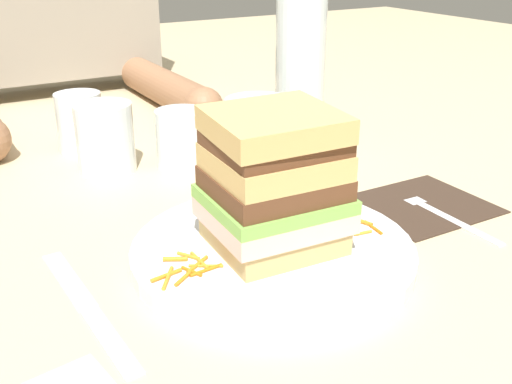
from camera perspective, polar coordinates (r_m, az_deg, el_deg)
ground_plane at (r=0.56m, az=-0.16°, el=-5.84°), size 3.00×3.00×0.00m
main_plate at (r=0.55m, az=1.60°, el=-5.61°), size 0.26×0.26×0.02m
sandwich at (r=0.52m, az=1.67°, el=0.93°), size 0.12×0.11×0.13m
carrot_shred_0 at (r=0.53m, az=-7.81°, el=-6.05°), size 0.02×0.01×0.00m
carrot_shred_1 at (r=0.51m, az=-5.54°, el=-6.82°), size 0.03×0.02×0.00m
carrot_shred_2 at (r=0.52m, az=-5.33°, el=-6.46°), size 0.00×0.03×0.00m
carrot_shred_3 at (r=0.50m, az=-8.32°, el=-8.02°), size 0.02×0.03×0.00m
carrot_shred_4 at (r=0.50m, az=-6.90°, el=-8.10°), size 0.02×0.01×0.00m
carrot_shred_5 at (r=0.53m, az=-6.54°, el=-5.84°), size 0.01×0.02×0.00m
carrot_shred_6 at (r=0.50m, az=-8.45°, el=-7.77°), size 0.03×0.01×0.00m
carrot_shred_7 at (r=0.50m, az=-6.08°, el=-7.44°), size 0.01×0.02×0.00m
carrot_shred_8 at (r=0.51m, az=-4.73°, el=-6.95°), size 0.03×0.02×0.00m
carrot_shred_9 at (r=0.51m, az=-4.73°, el=-7.34°), size 0.03×0.01×0.00m
carrot_shred_10 at (r=0.58m, az=10.98°, el=-3.29°), size 0.01×0.03×0.00m
carrot_shred_11 at (r=0.59m, az=7.01°, el=-2.80°), size 0.01×0.03×0.00m
carrot_shred_12 at (r=0.60m, az=8.87°, el=-2.17°), size 0.00×0.03×0.00m
carrot_shred_13 at (r=0.59m, az=10.10°, el=-2.80°), size 0.01×0.02×0.00m
carrot_shred_14 at (r=0.57m, az=10.02°, el=-3.82°), size 0.02×0.01×0.00m
carrot_shred_15 at (r=0.60m, az=7.49°, el=-2.45°), size 0.03×0.02×0.00m
napkin_dark at (r=0.68m, az=15.23°, el=-1.04°), size 0.14×0.12×0.00m
fork at (r=0.67m, az=16.56°, el=-1.48°), size 0.02×0.17×0.00m
knife at (r=0.50m, az=-15.43°, el=-10.58°), size 0.02×0.20×0.00m
juice_glass at (r=0.73m, az=0.27°, el=4.70°), size 0.08×0.08×0.09m
water_bottle at (r=0.84m, az=4.27°, el=14.37°), size 0.07×0.07×0.32m
empty_tumbler_0 at (r=0.76m, az=-7.01°, el=5.00°), size 0.06×0.06×0.07m
empty_tumbler_1 at (r=0.85m, az=-16.24°, el=6.32°), size 0.06×0.06×0.08m
empty_tumbler_2 at (r=0.76m, az=-14.01°, el=4.96°), size 0.07×0.07×0.09m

